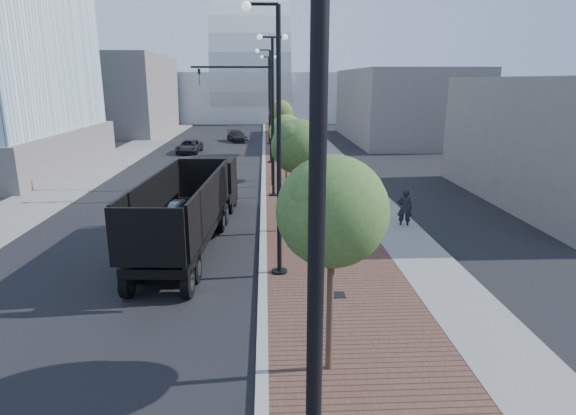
{
  "coord_description": "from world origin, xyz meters",
  "views": [
    {
      "loc": [
        0.14,
        -6.18,
        6.83
      ],
      "look_at": [
        1.0,
        12.0,
        2.0
      ],
      "focal_mm": 30.08,
      "sensor_mm": 36.0,
      "label": 1
    }
  ],
  "objects_px": {
    "dump_truck": "(201,201)",
    "white_sedan": "(158,221)",
    "pedestrian": "(405,208)",
    "dark_car_mid": "(189,147)"
  },
  "relations": [
    {
      "from": "dump_truck",
      "to": "pedestrian",
      "type": "xyz_separation_m",
      "value": [
        9.6,
        -0.32,
        -0.4
      ]
    },
    {
      "from": "white_sedan",
      "to": "dark_car_mid",
      "type": "bearing_deg",
      "value": 102.69
    },
    {
      "from": "dark_car_mid",
      "to": "pedestrian",
      "type": "xyz_separation_m",
      "value": [
        13.87,
        -25.04,
        0.34
      ]
    },
    {
      "from": "dark_car_mid",
      "to": "white_sedan",
      "type": "bearing_deg",
      "value": -81.57
    },
    {
      "from": "white_sedan",
      "to": "dark_car_mid",
      "type": "distance_m",
      "value": 26.31
    },
    {
      "from": "dump_truck",
      "to": "pedestrian",
      "type": "height_order",
      "value": "dump_truck"
    },
    {
      "from": "dump_truck",
      "to": "white_sedan",
      "type": "height_order",
      "value": "dump_truck"
    },
    {
      "from": "dump_truck",
      "to": "dark_car_mid",
      "type": "height_order",
      "value": "dump_truck"
    },
    {
      "from": "white_sedan",
      "to": "pedestrian",
      "type": "bearing_deg",
      "value": 12.82
    },
    {
      "from": "dump_truck",
      "to": "white_sedan",
      "type": "distance_m",
      "value": 2.3
    }
  ]
}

